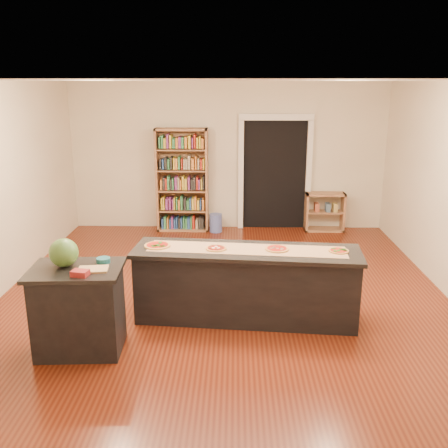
{
  "coord_description": "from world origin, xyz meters",
  "views": [
    {
      "loc": [
        0.14,
        -6.03,
        2.79
      ],
      "look_at": [
        0.0,
        0.2,
        1.0
      ],
      "focal_mm": 40.0,
      "sensor_mm": 36.0,
      "label": 1
    }
  ],
  "objects_px": {
    "side_counter": "(79,309)",
    "low_shelf": "(325,212)",
    "bookshelf": "(182,180)",
    "watermelon": "(64,253)",
    "kitchen_island": "(246,284)",
    "waste_bin": "(216,223)"
  },
  "relations": [
    {
      "from": "side_counter",
      "to": "low_shelf",
      "type": "height_order",
      "value": "side_counter"
    },
    {
      "from": "bookshelf",
      "to": "watermelon",
      "type": "height_order",
      "value": "bookshelf"
    },
    {
      "from": "kitchen_island",
      "to": "waste_bin",
      "type": "distance_m",
      "value": 3.68
    },
    {
      "from": "bookshelf",
      "to": "waste_bin",
      "type": "height_order",
      "value": "bookshelf"
    },
    {
      "from": "waste_bin",
      "to": "low_shelf",
      "type": "bearing_deg",
      "value": 3.7
    },
    {
      "from": "low_shelf",
      "to": "watermelon",
      "type": "distance_m",
      "value": 5.74
    },
    {
      "from": "side_counter",
      "to": "watermelon",
      "type": "distance_m",
      "value": 0.63
    },
    {
      "from": "kitchen_island",
      "to": "waste_bin",
      "type": "relative_size",
      "value": 7.67
    },
    {
      "from": "kitchen_island",
      "to": "low_shelf",
      "type": "xyz_separation_m",
      "value": [
        1.59,
        3.77,
        -0.07
      ]
    },
    {
      "from": "kitchen_island",
      "to": "watermelon",
      "type": "bearing_deg",
      "value": -153.98
    },
    {
      "from": "watermelon",
      "to": "bookshelf",
      "type": "bearing_deg",
      "value": 80.39
    },
    {
      "from": "low_shelf",
      "to": "kitchen_island",
      "type": "bearing_deg",
      "value": -112.86
    },
    {
      "from": "kitchen_island",
      "to": "low_shelf",
      "type": "relative_size",
      "value": 3.61
    },
    {
      "from": "low_shelf",
      "to": "waste_bin",
      "type": "bearing_deg",
      "value": -176.3
    },
    {
      "from": "side_counter",
      "to": "waste_bin",
      "type": "distance_m",
      "value": 4.61
    },
    {
      "from": "kitchen_island",
      "to": "side_counter",
      "type": "bearing_deg",
      "value": -151.25
    },
    {
      "from": "kitchen_island",
      "to": "watermelon",
      "type": "distance_m",
      "value": 2.14
    },
    {
      "from": "watermelon",
      "to": "kitchen_island",
      "type": "bearing_deg",
      "value": 21.04
    },
    {
      "from": "kitchen_island",
      "to": "waste_bin",
      "type": "height_order",
      "value": "kitchen_island"
    },
    {
      "from": "waste_bin",
      "to": "watermelon",
      "type": "xyz_separation_m",
      "value": [
        -1.4,
        -4.37,
        0.91
      ]
    },
    {
      "from": "kitchen_island",
      "to": "watermelon",
      "type": "relative_size",
      "value": 8.95
    },
    {
      "from": "kitchen_island",
      "to": "bookshelf",
      "type": "distance_m",
      "value": 3.96
    }
  ]
}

